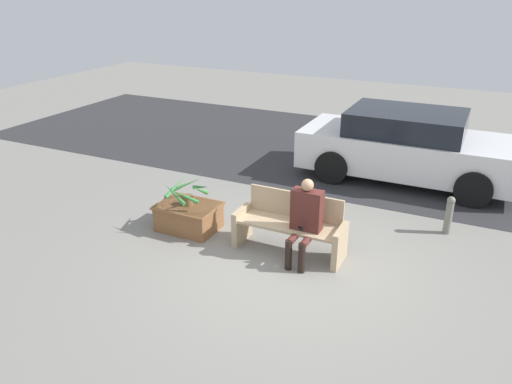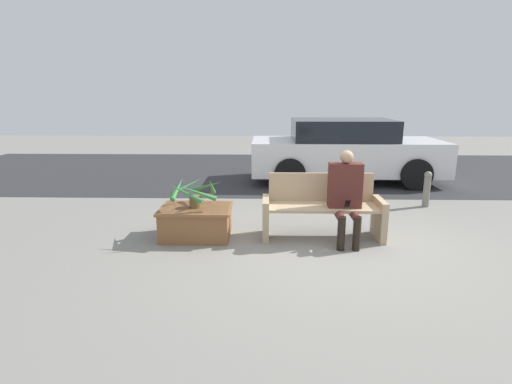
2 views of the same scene
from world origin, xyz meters
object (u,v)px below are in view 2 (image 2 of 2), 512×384
(bench, at_px, (322,208))
(parked_car, at_px, (345,151))
(bollard_post, at_px, (427,188))
(potted_plant, at_px, (195,192))
(planter_box, at_px, (196,221))
(person_seated, at_px, (346,192))

(bench, bearing_deg, parked_car, 74.86)
(bench, relative_size, bollard_post, 2.58)
(bench, xyz_separation_m, potted_plant, (-1.82, -0.07, 0.25))
(planter_box, relative_size, parked_car, 0.23)
(planter_box, bearing_deg, bollard_post, 23.48)
(person_seated, bearing_deg, bollard_post, 44.59)
(parked_car, bearing_deg, potted_plant, -126.04)
(bench, xyz_separation_m, bollard_post, (2.15, 1.65, -0.07))
(person_seated, distance_m, bollard_post, 2.63)
(bench, height_order, parked_car, parked_car)
(bench, height_order, planter_box, bench)
(potted_plant, relative_size, parked_car, 0.18)
(person_seated, distance_m, potted_plant, 2.11)
(potted_plant, bearing_deg, bollard_post, 23.48)
(planter_box, distance_m, potted_plant, 0.43)
(bench, relative_size, potted_plant, 2.22)
(planter_box, height_order, parked_car, parked_car)
(potted_plant, distance_m, parked_car, 4.88)
(bench, distance_m, parked_car, 4.02)
(parked_car, relative_size, bollard_post, 6.62)
(person_seated, xyz_separation_m, planter_box, (-2.10, 0.11, -0.47))
(person_seated, height_order, parked_car, parked_car)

